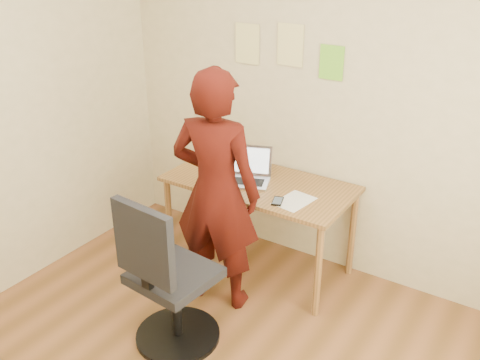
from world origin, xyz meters
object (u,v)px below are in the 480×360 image
Objects in this scene: desk at (259,192)px; person at (216,192)px; office_chair at (167,285)px; phone at (278,201)px; laptop at (248,174)px.

person is at bearing -94.19° from desk.
office_chair reaches higher than desk.
desk is 0.36m from phone.
person reaches higher than laptop.
person is (-0.31, -0.29, 0.11)m from phone.
desk is at bearing 94.29° from office_chair.
office_chair reaches higher than laptop.
office_chair is at bearing -127.33° from phone.
phone is 0.09× the size of person.
person is (-0.02, 0.57, 0.40)m from office_chair.
desk is 0.17m from laptop.
phone is at bearing -37.46° from desk.
desk is 1.09m from office_chair.
laptop reaches higher than desk.
desk is at bearing -7.51° from laptop.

